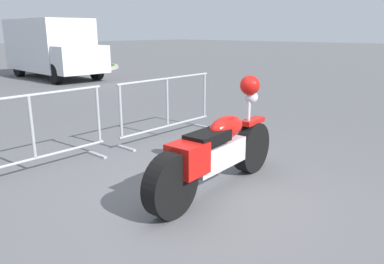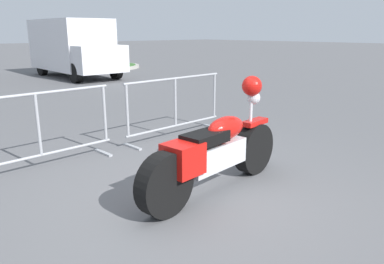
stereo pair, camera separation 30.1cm
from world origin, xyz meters
The scene contains 6 objects.
ground_plane centered at (0.00, 0.00, 0.00)m, with size 120.00×120.00×0.00m, color #5B5B5E.
motorcycle centered at (0.33, -0.09, 0.50)m, with size 2.32×0.43×1.31m.
crowd_barrier_near centered at (-0.88, 2.05, 0.55)m, with size 2.15×0.49×1.07m.
crowd_barrier_far centered at (1.54, 2.05, 0.55)m, with size 2.15×0.49×1.07m.
delivery_van centered at (4.46, 11.90, 1.24)m, with size 2.10×5.05×2.31m.
planter_island centered at (7.05, 14.87, 0.16)m, with size 4.36×4.36×0.83m.
Camera 1 is at (-2.90, -2.72, 1.85)m, focal length 35.00 mm.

